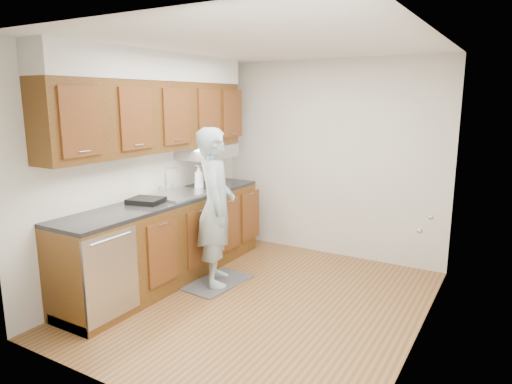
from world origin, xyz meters
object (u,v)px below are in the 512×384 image
Objects in this scene: soap_bottle_b at (212,181)px; soap_bottle_c at (219,176)px; soda_can at (212,187)px; soap_bottle_a at (199,177)px; dish_rack at (146,201)px; person at (216,197)px.

soap_bottle_c is (-0.15, 0.34, -0.00)m from soap_bottle_b.
soap_bottle_c reaches higher than soda_can.
soap_bottle_c is 0.55m from soda_can.
soap_bottle_a is 0.88m from dish_rack.
dish_rack is (0.01, -1.34, -0.06)m from soap_bottle_c.
soap_bottle_b is 1.03× the size of soap_bottle_c.
soap_bottle_a is 1.73× the size of soap_bottle_c.
person is 0.68m from soap_bottle_b.
soap_bottle_a is at bearing 173.21° from soda_can.
soap_bottle_b is 0.18m from soda_can.
soap_bottle_a reaches higher than dish_rack.
soda_can is (0.20, -0.02, -0.09)m from soap_bottle_a.
person is 5.70× the size of dish_rack.
soap_bottle_c is 1.46× the size of soda_can.
person reaches higher than dish_rack.
soap_bottle_c is at bearing 113.43° from soap_bottle_b.
soap_bottle_c is at bearing 77.88° from dish_rack.
soap_bottle_b is 1.00m from dish_rack.
soda_can reaches higher than dish_rack.
person is at bearing -37.41° from soap_bottle_a.
soap_bottle_c is 1.34m from dish_rack.
soap_bottle_a is 2.53× the size of soda_can.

